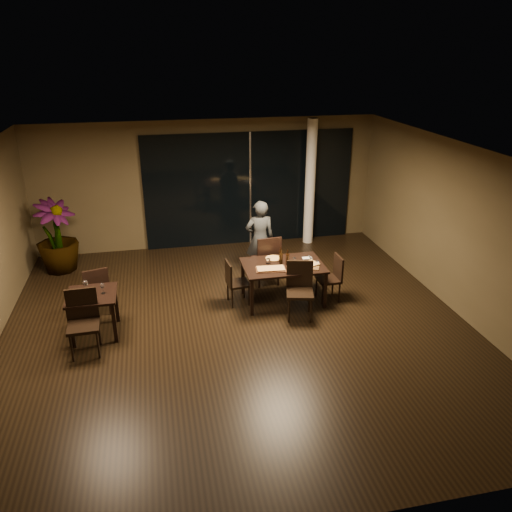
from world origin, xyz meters
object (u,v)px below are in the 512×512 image
(diner, at_px, (260,239))
(bottle_c, at_px, (281,255))
(chair_main_near, at_px, (300,286))
(chair_side_far, at_px, (96,289))
(side_table, at_px, (92,301))
(chair_main_far, at_px, (267,258))
(bottle_a, at_px, (281,257))
(chair_main_left, at_px, (234,281))
(chair_side_near, at_px, (83,318))
(bottle_b, at_px, (288,257))
(main_table, at_px, (283,268))
(chair_main_right, at_px, (332,275))
(potted_plant, at_px, (56,236))

(diner, xyz_separation_m, bottle_c, (0.17, -1.05, 0.07))
(chair_main_near, bearing_deg, bottle_c, 116.49)
(chair_side_far, bearing_deg, diner, -177.64)
(side_table, bearing_deg, bottle_c, 10.75)
(chair_main_far, height_order, bottle_a, chair_main_far)
(chair_main_far, distance_m, bottle_c, 0.67)
(chair_main_left, relative_size, chair_side_near, 0.83)
(diner, bearing_deg, chair_main_left, 57.87)
(bottle_a, height_order, bottle_b, bottle_b)
(diner, bearing_deg, bottle_b, 103.26)
(diner, bearing_deg, side_table, 28.78)
(main_table, bearing_deg, chair_main_far, 100.39)
(chair_main_left, bearing_deg, chair_main_right, -102.11)
(diner, relative_size, bottle_a, 6.04)
(chair_main_far, xyz_separation_m, bottle_c, (0.12, -0.58, 0.30))
(chair_main_left, xyz_separation_m, chair_main_right, (1.86, -0.20, 0.01))
(chair_side_near, bearing_deg, main_table, 13.50)
(potted_plant, bearing_deg, chair_main_left, -33.53)
(diner, bearing_deg, chair_side_near, 34.19)
(diner, bearing_deg, chair_side_far, 18.84)
(chair_main_far, bearing_deg, chair_main_left, 35.24)
(chair_main_far, relative_size, bottle_c, 3.68)
(bottle_a, height_order, bottle_c, bottle_c)
(chair_side_near, distance_m, bottle_a, 3.64)
(chair_main_far, relative_size, chair_main_near, 1.05)
(diner, relative_size, bottle_c, 5.71)
(chair_side_far, distance_m, bottle_b, 3.50)
(chair_main_left, height_order, chair_main_right, chair_main_right)
(potted_plant, xyz_separation_m, bottle_b, (4.43, -2.36, 0.11))
(diner, height_order, bottle_c, diner)
(chair_side_far, relative_size, bottle_c, 3.27)
(chair_main_near, relative_size, bottle_b, 3.50)
(chair_side_near, bearing_deg, chair_main_left, 19.89)
(chair_main_left, bearing_deg, diner, -39.01)
(side_table, bearing_deg, chair_main_right, 4.77)
(side_table, relative_size, chair_side_near, 0.77)
(chair_main_right, distance_m, bottle_c, 1.07)
(chair_main_far, relative_size, chair_main_left, 1.23)
(side_table, distance_m, chair_side_near, 0.49)
(main_table, bearing_deg, chair_side_far, 177.35)
(potted_plant, bearing_deg, bottle_c, -26.85)
(chair_main_right, bearing_deg, chair_main_near, -61.93)
(side_table, bearing_deg, chair_main_far, 20.55)
(chair_main_right, bearing_deg, chair_main_far, -130.58)
(main_table, xyz_separation_m, chair_main_near, (0.15, -0.59, -0.11))
(chair_main_left, bearing_deg, chair_side_far, 81.98)
(main_table, relative_size, chair_main_near, 1.48)
(bottle_b, bearing_deg, main_table, 168.01)
(bottle_c, bearing_deg, bottle_b, -59.88)
(chair_side_near, bearing_deg, chair_main_near, 4.00)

